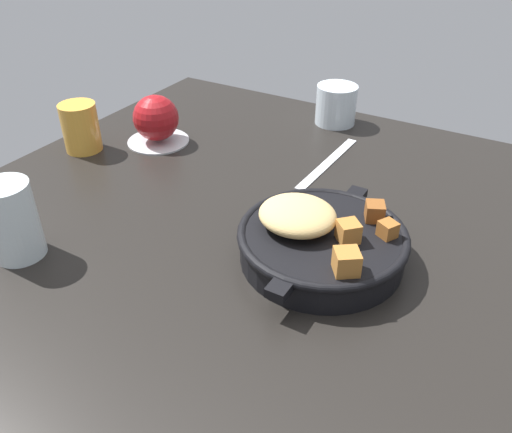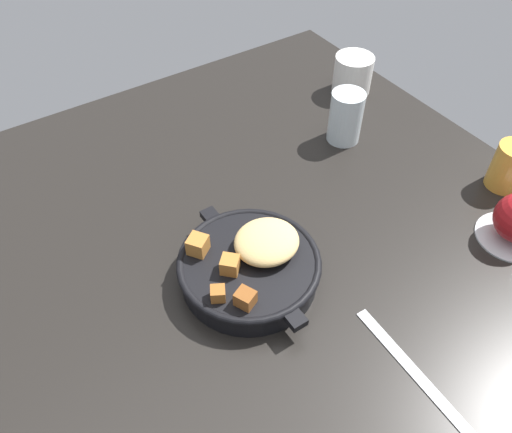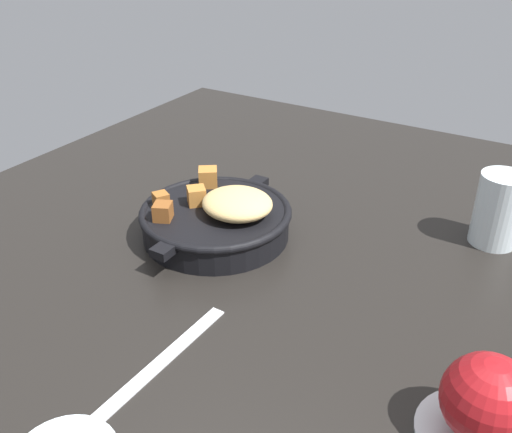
# 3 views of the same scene
# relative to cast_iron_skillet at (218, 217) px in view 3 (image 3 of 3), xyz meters

# --- Properties ---
(ground_plane) EXTENTS (1.08, 1.03, 0.02)m
(ground_plane) POSITION_rel_cast_iron_skillet_xyz_m (-0.05, 0.06, -0.04)
(ground_plane) COLOR black
(cast_iron_skillet) EXTENTS (0.26, 0.22, 0.08)m
(cast_iron_skillet) POSITION_rel_cast_iron_skillet_xyz_m (0.00, 0.00, 0.00)
(cast_iron_skillet) COLOR black
(cast_iron_skillet) RESTS_ON ground_plane
(red_apple) EXTENTS (0.08, 0.08, 0.08)m
(red_apple) POSITION_rel_cast_iron_skillet_xyz_m (0.17, 0.40, 0.02)
(red_apple) COLOR maroon
(red_apple) RESTS_ON saucer_plate
(butter_knife) EXTENTS (0.21, 0.02, 0.00)m
(butter_knife) POSITION_rel_cast_iron_skillet_xyz_m (0.25, 0.10, -0.03)
(butter_knife) COLOR silver
(butter_knife) RESTS_ON ground_plane
(water_glass_tall) EXTENTS (0.06, 0.06, 0.10)m
(water_glass_tall) POSITION_rel_cast_iron_skillet_xyz_m (-0.19, 0.34, 0.02)
(water_glass_tall) COLOR silver
(water_glass_tall) RESTS_ON ground_plane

